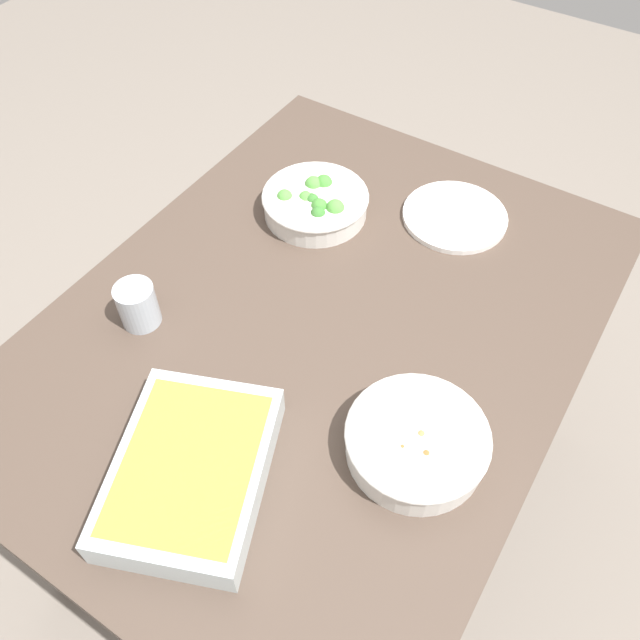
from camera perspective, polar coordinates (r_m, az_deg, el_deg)
The scene contains 8 objects.
ground_plane at distance 1.84m, azimuth 0.00°, elevation -14.73°, with size 6.00×6.00×0.00m, color slate.
dining_table at distance 1.28m, azimuth 0.00°, elevation -2.55°, with size 1.20×0.90×0.74m.
stew_bowl at distance 1.04m, azimuth 8.41°, elevation -10.41°, with size 0.23×0.23×0.06m.
broccoli_bowl at distance 1.39m, azimuth -0.41°, elevation 10.25°, with size 0.22×0.22×0.07m.
baking_dish at distance 1.02m, azimuth -11.21°, elevation -12.73°, with size 0.36×0.32×0.06m.
drink_cup at distance 1.22m, azimuth -15.59°, elevation 1.15°, with size 0.07×0.07×0.08m.
side_plate at distance 1.42m, azimuth 11.68°, elevation 8.85°, with size 0.22×0.22×0.01m, color white.
spoon_by_stew at distance 1.05m, azimuth 6.22°, elevation -12.11°, with size 0.16×0.11×0.01m.
Camera 1 is at (-0.64, -0.41, 1.67)m, focal length 36.68 mm.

